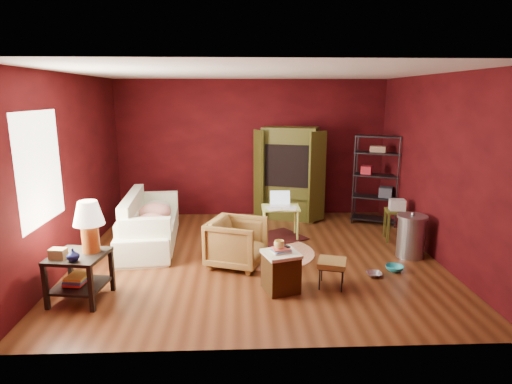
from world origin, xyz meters
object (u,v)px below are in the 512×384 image
hamper (281,271)px  tv_armoire (289,172)px  armchair (237,240)px  laptop_desk (280,210)px  wire_shelving (377,176)px  side_table (84,241)px  sofa (148,222)px

hamper → tv_armoire: (0.49, 3.35, 0.70)m
hamper → armchair: bearing=123.3°
laptop_desk → wire_shelving: 2.15m
side_table → hamper: 2.47m
wire_shelving → laptop_desk: bearing=-134.0°
sofa → side_table: bearing=163.4°
side_table → tv_armoire: size_ratio=0.66×
side_table → hamper: side_table is taller
laptop_desk → hamper: bearing=-94.4°
sofa → wire_shelving: size_ratio=1.21×
laptop_desk → tv_armoire: tv_armoire is taller
hamper → sofa: bearing=138.9°
sofa → hamper: (2.07, -1.80, -0.14)m
armchair → sofa: bearing=78.1°
armchair → wire_shelving: size_ratio=0.45×
sofa → armchair: size_ratio=2.70×
laptop_desk → tv_armoire: size_ratio=0.44×
laptop_desk → wire_shelving: size_ratio=0.47×
side_table → hamper: size_ratio=2.06×
sofa → tv_armoire: 3.04m
laptop_desk → tv_armoire: (0.30, 1.23, 0.46)m
armchair → hamper: 1.05m
side_table → laptop_desk: (2.62, 2.22, -0.24)m
sofa → wire_shelving: 4.39m
sofa → hamper: size_ratio=3.50×
armchair → tv_armoire: tv_armoire is taller
laptop_desk → wire_shelving: (1.95, 0.79, 0.45)m
wire_shelving → hamper: bearing=-102.4°
armchair → side_table: size_ratio=0.63×
armchair → wire_shelving: bearing=-33.1°
laptop_desk → wire_shelving: wire_shelving is taller
side_table → tv_armoire: 4.53m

